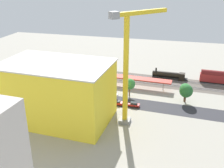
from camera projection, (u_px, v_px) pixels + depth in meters
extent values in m
plane|color=#9E998C|center=(96.00, 93.00, 107.41)|extent=(203.40, 203.40, 0.00)
cube|color=#5B544C|center=(109.00, 76.00, 126.00)|extent=(127.73, 21.37, 0.01)
cube|color=#2D2D33|center=(93.00, 98.00, 103.61)|extent=(127.43, 16.19, 0.01)
cube|color=#9E9EA8|center=(111.00, 73.00, 129.34)|extent=(126.93, 7.33, 0.12)
cube|color=#9E9EA8|center=(111.00, 74.00, 128.05)|extent=(126.93, 7.33, 0.12)
cube|color=#9E9EA8|center=(108.00, 77.00, 123.81)|extent=(126.93, 7.33, 0.12)
cube|color=#9E9EA8|center=(107.00, 78.00, 122.53)|extent=(126.93, 7.33, 0.12)
cube|color=#B73328|center=(96.00, 74.00, 117.59)|extent=(67.15, 8.15, 0.47)
cylinder|color=slate|center=(163.00, 86.00, 109.94)|extent=(0.30, 0.30, 3.65)
cylinder|color=slate|center=(128.00, 82.00, 114.16)|extent=(0.30, 0.30, 3.65)
cylinder|color=slate|center=(96.00, 78.00, 118.39)|extent=(0.30, 0.30, 3.65)
cylinder|color=slate|center=(66.00, 74.00, 122.61)|extent=(0.30, 0.30, 3.65)
cylinder|color=slate|center=(38.00, 71.00, 126.84)|extent=(0.30, 0.30, 3.65)
cube|color=black|center=(170.00, 78.00, 122.07)|extent=(16.16, 3.07, 1.00)
cylinder|color=black|center=(167.00, 74.00, 121.77)|extent=(13.60, 3.17, 2.41)
cube|color=black|center=(182.00, 77.00, 120.08)|extent=(2.72, 2.75, 3.38)
cylinder|color=black|center=(156.00, 69.00, 122.51)|extent=(0.70, 0.70, 1.40)
cube|color=black|center=(218.00, 83.00, 117.26)|extent=(14.54, 3.29, 0.60)
cube|color=maroon|center=(219.00, 78.00, 116.48)|extent=(16.17, 4.00, 3.43)
cylinder|color=maroon|center=(219.00, 74.00, 115.72)|extent=(15.53, 3.97, 3.10)
cube|color=black|center=(36.00, 71.00, 131.71)|extent=(17.43, 3.27, 0.60)
cube|color=maroon|center=(36.00, 67.00, 130.87)|extent=(19.39, 3.95, 3.75)
cylinder|color=maroon|center=(35.00, 63.00, 130.05)|extent=(18.62, 3.90, 2.86)
cube|color=black|center=(134.00, 106.00, 96.69)|extent=(3.64, 1.77, 0.30)
cube|color=maroon|center=(134.00, 105.00, 96.48)|extent=(4.32, 1.86, 0.75)
cube|color=#1E2328|center=(134.00, 103.00, 96.20)|extent=(2.43, 1.60, 0.70)
cube|color=black|center=(117.00, 104.00, 98.10)|extent=(3.58, 1.82, 0.30)
cube|color=maroon|center=(117.00, 103.00, 97.89)|extent=(4.26, 1.90, 0.83)
cube|color=#1E2328|center=(117.00, 101.00, 97.62)|extent=(2.40, 1.65, 0.53)
cube|color=black|center=(96.00, 102.00, 99.47)|extent=(3.84, 2.03, 0.30)
cube|color=gray|center=(96.00, 101.00, 99.25)|extent=(4.55, 2.15, 0.83)
cube|color=#1E2328|center=(96.00, 99.00, 98.99)|extent=(2.59, 1.79, 0.51)
cube|color=black|center=(80.00, 99.00, 101.89)|extent=(3.70, 1.87, 0.30)
cube|color=#474C51|center=(79.00, 98.00, 101.66)|extent=(4.39, 1.98, 0.85)
cube|color=#1E2328|center=(79.00, 96.00, 101.36)|extent=(2.50, 1.65, 0.70)
cube|color=black|center=(62.00, 98.00, 103.09)|extent=(3.86, 1.94, 0.30)
cube|color=black|center=(62.00, 97.00, 102.86)|extent=(4.59, 2.05, 0.90)
cube|color=#1E2328|center=(62.00, 95.00, 102.59)|extent=(2.59, 1.74, 0.50)
cube|color=black|center=(48.00, 96.00, 105.05)|extent=(3.54, 1.98, 0.30)
cube|color=navy|center=(48.00, 94.00, 104.86)|extent=(4.19, 2.10, 0.73)
cube|color=#1E2328|center=(48.00, 93.00, 104.60)|extent=(2.39, 1.75, 0.62)
cube|color=yellow|center=(57.00, 92.00, 85.32)|extent=(35.29, 23.09, 19.17)
cube|color=#B7B2A8|center=(55.00, 64.00, 81.54)|extent=(35.93, 23.73, 0.40)
cube|color=gray|center=(125.00, 120.00, 86.41)|extent=(3.60, 3.60, 1.20)
cube|color=yellow|center=(126.00, 73.00, 80.02)|extent=(1.40, 1.40, 34.26)
cube|color=yellow|center=(144.00, 12.00, 76.49)|extent=(12.67, 14.82, 1.20)
cube|color=gray|center=(114.00, 15.00, 70.75)|extent=(3.07, 3.12, 2.00)
cube|color=black|center=(105.00, 100.00, 100.82)|extent=(9.64, 2.51, 0.50)
cube|color=silver|center=(108.00, 97.00, 99.93)|extent=(7.53, 2.71, 2.72)
cube|color=silver|center=(96.00, 96.00, 101.22)|extent=(2.17, 2.59, 2.25)
cube|color=black|center=(49.00, 96.00, 104.79)|extent=(10.30, 3.73, 0.50)
cube|color=silver|center=(51.00, 92.00, 103.69)|extent=(7.99, 3.64, 3.04)
cube|color=silver|center=(40.00, 91.00, 105.63)|extent=(2.72, 2.87, 2.28)
cube|color=black|center=(45.00, 93.00, 106.92)|extent=(10.34, 3.27, 0.50)
cube|color=white|center=(47.00, 90.00, 105.95)|extent=(8.16, 3.32, 2.72)
cube|color=silver|center=(36.00, 89.00, 107.63)|extent=(2.45, 2.77, 2.28)
cylinder|color=brown|center=(2.00, 80.00, 117.11)|extent=(0.59, 0.59, 2.85)
sphere|color=#28662D|center=(1.00, 73.00, 115.74)|extent=(6.09, 6.09, 6.09)
cylinder|color=brown|center=(184.00, 97.00, 100.07)|extent=(0.48, 0.48, 3.65)
sphere|color=#38843D|center=(185.00, 89.00, 98.79)|extent=(4.30, 4.30, 4.30)
cylinder|color=brown|center=(129.00, 92.00, 104.37)|extent=(0.51, 0.51, 3.69)
sphere|color=#38843D|center=(130.00, 84.00, 103.05)|extent=(4.44, 4.44, 4.44)
cylinder|color=brown|center=(185.00, 99.00, 99.51)|extent=(0.55, 0.55, 2.92)
sphere|color=#28662D|center=(186.00, 91.00, 98.27)|extent=(5.01, 5.01, 5.01)
cylinder|color=#333333|center=(75.00, 95.00, 99.67)|extent=(0.16, 0.16, 5.66)
cube|color=black|center=(75.00, 87.00, 98.40)|extent=(0.36, 0.36, 0.90)
sphere|color=green|center=(74.00, 87.00, 98.57)|extent=(0.20, 0.20, 0.20)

